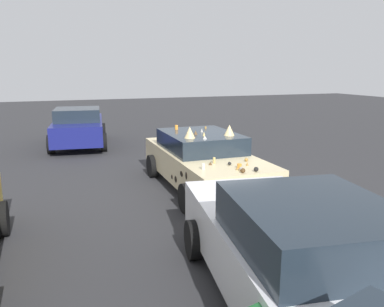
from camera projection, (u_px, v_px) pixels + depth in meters
The scene contains 4 objects.
ground_plane at pixel (203, 188), 9.44m from camera, with size 60.00×60.00×0.00m, color #2D2D30.
art_car_decorated at pixel (203, 160), 9.32m from camera, with size 4.55×2.08×1.61m.
parked_sedan_far_right at pixel (296, 253), 4.54m from camera, with size 4.77×2.54×1.48m.
parked_sedan_row_back_far at pixel (79, 127), 14.49m from camera, with size 4.32×2.38×1.46m.
Camera 1 is at (-8.37, 3.41, 2.87)m, focal length 35.71 mm.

